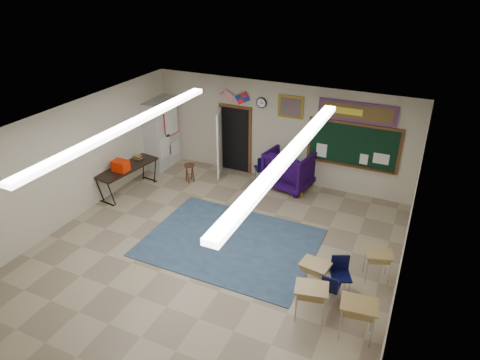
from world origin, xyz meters
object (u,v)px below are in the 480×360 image
at_px(folding_table, 128,178).
at_px(wingback_armchair, 290,168).
at_px(student_desk_front_right, 377,264).
at_px(wooden_stool, 190,173).
at_px(student_desk_front_left, 314,275).

bearing_deg(folding_table, wingback_armchair, 36.92).
xyz_separation_m(student_desk_front_right, folding_table, (-7.18, 0.92, 0.06)).
xyz_separation_m(wingback_armchair, wooden_stool, (-2.86, -0.99, -0.29)).
height_order(wingback_armchair, wooden_stool, wingback_armchair).
bearing_deg(student_desk_front_left, student_desk_front_right, 47.94).
bearing_deg(student_desk_front_right, wooden_stool, 141.31).
height_order(student_desk_front_left, wooden_stool, student_desk_front_left).
relative_size(wingback_armchair, student_desk_front_right, 1.93).
bearing_deg(wingback_armchair, wooden_stool, 29.55).
distance_m(student_desk_front_left, wooden_stool, 5.72).
bearing_deg(wooden_stool, student_desk_front_right, -20.61).
bearing_deg(student_desk_front_left, folding_table, 171.71).
distance_m(student_desk_front_right, wooden_stool, 6.30).
relative_size(student_desk_front_left, wooden_stool, 1.20).
xyz_separation_m(folding_table, wooden_stool, (1.28, 1.30, -0.14)).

